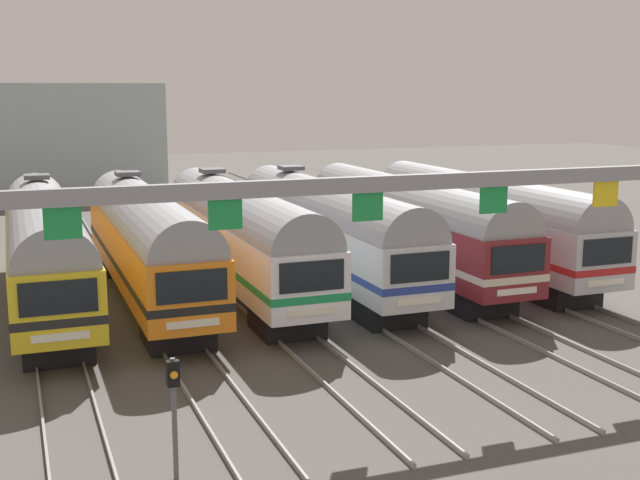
{
  "coord_description": "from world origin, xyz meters",
  "views": [
    {
      "loc": [
        -11.21,
        -34.1,
        8.81
      ],
      "look_at": [
        1.95,
        0.73,
        2.0
      ],
      "focal_mm": 46.23,
      "sensor_mm": 36.0,
      "label": 1
    }
  ],
  "objects_px": {
    "commuter_train_orange": "(147,239)",
    "commuter_train_maroon": "(408,223)",
    "commuter_train_yellow": "(45,245)",
    "catenary_gantry": "(432,213)",
    "commuter_train_stainless": "(482,218)",
    "commuter_train_silver": "(327,228)",
    "commuter_train_white": "(240,233)",
    "yard_signal_mast": "(174,395)"
  },
  "relations": [
    {
      "from": "commuter_train_maroon",
      "to": "yard_signal_mast",
      "type": "xyz_separation_m",
      "value": [
        -14.13,
        -16.46,
        -0.66
      ]
    },
    {
      "from": "commuter_train_white",
      "to": "commuter_train_stainless",
      "type": "height_order",
      "value": "commuter_train_white"
    },
    {
      "from": "commuter_train_orange",
      "to": "commuter_train_maroon",
      "type": "bearing_deg",
      "value": -0.02
    },
    {
      "from": "commuter_train_yellow",
      "to": "catenary_gantry",
      "type": "xyz_separation_m",
      "value": [
        10.09,
        -13.5,
        2.66
      ]
    },
    {
      "from": "commuter_train_orange",
      "to": "commuter_train_white",
      "type": "relative_size",
      "value": 1.0
    },
    {
      "from": "commuter_train_stainless",
      "to": "catenary_gantry",
      "type": "bearing_deg",
      "value": -126.79
    },
    {
      "from": "commuter_train_white",
      "to": "commuter_train_maroon",
      "type": "bearing_deg",
      "value": -0.03
    },
    {
      "from": "catenary_gantry",
      "to": "yard_signal_mast",
      "type": "bearing_deg",
      "value": -159.82
    },
    {
      "from": "commuter_train_orange",
      "to": "catenary_gantry",
      "type": "distance_m",
      "value": 15.03
    },
    {
      "from": "commuter_train_yellow",
      "to": "commuter_train_silver",
      "type": "xyz_separation_m",
      "value": [
        12.11,
        0.0,
        0.0
      ]
    },
    {
      "from": "commuter_train_silver",
      "to": "yard_signal_mast",
      "type": "xyz_separation_m",
      "value": [
        -10.09,
        -16.47,
        -0.66
      ]
    },
    {
      "from": "commuter_train_yellow",
      "to": "commuter_train_maroon",
      "type": "xyz_separation_m",
      "value": [
        16.15,
        -0.0,
        -0.0
      ]
    },
    {
      "from": "commuter_train_maroon",
      "to": "commuter_train_stainless",
      "type": "bearing_deg",
      "value": 0.0
    },
    {
      "from": "commuter_train_yellow",
      "to": "commuter_train_white",
      "type": "relative_size",
      "value": 1.0
    },
    {
      "from": "commuter_train_silver",
      "to": "commuter_train_maroon",
      "type": "relative_size",
      "value": 1.0
    },
    {
      "from": "commuter_train_white",
      "to": "commuter_train_stainless",
      "type": "relative_size",
      "value": 1.0
    },
    {
      "from": "commuter_train_silver",
      "to": "commuter_train_stainless",
      "type": "height_order",
      "value": "commuter_train_silver"
    },
    {
      "from": "commuter_train_white",
      "to": "yard_signal_mast",
      "type": "relative_size",
      "value": 6.23
    },
    {
      "from": "commuter_train_white",
      "to": "commuter_train_silver",
      "type": "distance_m",
      "value": 4.04
    },
    {
      "from": "catenary_gantry",
      "to": "commuter_train_yellow",
      "type": "bearing_deg",
      "value": 126.79
    },
    {
      "from": "commuter_train_yellow",
      "to": "commuter_train_white",
      "type": "xyz_separation_m",
      "value": [
        8.07,
        0.0,
        0.0
      ]
    },
    {
      "from": "commuter_train_orange",
      "to": "yard_signal_mast",
      "type": "height_order",
      "value": "commuter_train_orange"
    },
    {
      "from": "commuter_train_maroon",
      "to": "commuter_train_silver",
      "type": "bearing_deg",
      "value": 179.94
    },
    {
      "from": "commuter_train_silver",
      "to": "yard_signal_mast",
      "type": "relative_size",
      "value": 6.23
    },
    {
      "from": "commuter_train_orange",
      "to": "commuter_train_maroon",
      "type": "distance_m",
      "value": 12.11
    },
    {
      "from": "commuter_train_white",
      "to": "catenary_gantry",
      "type": "height_order",
      "value": "catenary_gantry"
    },
    {
      "from": "commuter_train_white",
      "to": "commuter_train_orange",
      "type": "bearing_deg",
      "value": 180.0
    },
    {
      "from": "commuter_train_yellow",
      "to": "commuter_train_stainless",
      "type": "bearing_deg",
      "value": -0.01
    },
    {
      "from": "commuter_train_orange",
      "to": "yard_signal_mast",
      "type": "xyz_separation_m",
      "value": [
        -2.02,
        -16.47,
        -0.66
      ]
    },
    {
      "from": "commuter_train_stainless",
      "to": "commuter_train_orange",
      "type": "bearing_deg",
      "value": 179.98
    },
    {
      "from": "commuter_train_silver",
      "to": "commuter_train_yellow",
      "type": "bearing_deg",
      "value": 180.0
    },
    {
      "from": "commuter_train_white",
      "to": "catenary_gantry",
      "type": "distance_m",
      "value": 13.91
    },
    {
      "from": "commuter_train_stainless",
      "to": "catenary_gantry",
      "type": "xyz_separation_m",
      "value": [
        -10.09,
        -13.49,
        2.66
      ]
    },
    {
      "from": "commuter_train_yellow",
      "to": "catenary_gantry",
      "type": "relative_size",
      "value": 0.71
    },
    {
      "from": "commuter_train_white",
      "to": "commuter_train_stainless",
      "type": "distance_m",
      "value": 12.11
    },
    {
      "from": "commuter_train_silver",
      "to": "commuter_train_stainless",
      "type": "bearing_deg",
      "value": -0.03
    },
    {
      "from": "commuter_train_orange",
      "to": "commuter_train_stainless",
      "type": "xyz_separation_m",
      "value": [
        16.15,
        -0.0,
        -0.0
      ]
    },
    {
      "from": "commuter_train_yellow",
      "to": "commuter_train_silver",
      "type": "height_order",
      "value": "same"
    },
    {
      "from": "commuter_train_yellow",
      "to": "commuter_train_maroon",
      "type": "distance_m",
      "value": 16.15
    },
    {
      "from": "commuter_train_maroon",
      "to": "catenary_gantry",
      "type": "relative_size",
      "value": 0.71
    },
    {
      "from": "yard_signal_mast",
      "to": "commuter_train_yellow",
      "type": "bearing_deg",
      "value": 96.99
    },
    {
      "from": "commuter_train_orange",
      "to": "commuter_train_maroon",
      "type": "relative_size",
      "value": 1.0
    }
  ]
}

